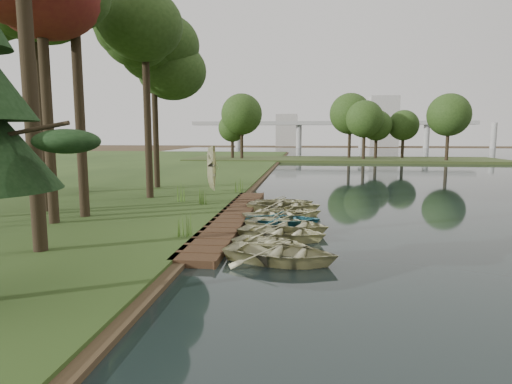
# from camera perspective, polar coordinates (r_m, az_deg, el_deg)

# --- Properties ---
(ground) EXTENTS (300.00, 300.00, 0.00)m
(ground) POSITION_cam_1_polar(r_m,az_deg,el_deg) (21.24, 1.18, -3.87)
(ground) COLOR #3D2F1D
(boardwalk) EXTENTS (1.60, 16.00, 0.30)m
(boardwalk) POSITION_cam_1_polar(r_m,az_deg,el_deg) (21.42, -3.09, -3.37)
(boardwalk) COLOR #392516
(boardwalk) RESTS_ON ground
(peninsula) EXTENTS (50.00, 14.00, 0.45)m
(peninsula) POSITION_cam_1_polar(r_m,az_deg,el_deg) (71.10, 11.40, 4.25)
(peninsula) COLOR #35431D
(peninsula) RESTS_ON ground
(far_trees) EXTENTS (45.60, 5.60, 8.80)m
(far_trees) POSITION_cam_1_polar(r_m,az_deg,el_deg) (70.82, 8.81, 9.31)
(far_trees) COLOR black
(far_trees) RESTS_ON peninsula
(bridge) EXTENTS (95.90, 4.00, 8.60)m
(bridge) POSITION_cam_1_polar(r_m,az_deg,el_deg) (141.14, 10.81, 8.65)
(bridge) COLOR #A5A5A0
(bridge) RESTS_ON ground
(building_a) EXTENTS (10.00, 8.00, 18.00)m
(building_a) POSITION_cam_1_polar(r_m,az_deg,el_deg) (163.24, 16.58, 8.99)
(building_a) COLOR #A5A5A0
(building_a) RESTS_ON ground
(building_b) EXTENTS (8.00, 8.00, 12.00)m
(building_b) POSITION_cam_1_polar(r_m,az_deg,el_deg) (165.88, 4.12, 8.22)
(building_b) COLOR #A5A5A0
(building_b) RESTS_ON ground
(rowboat_0) EXTENTS (4.36, 3.56, 0.79)m
(rowboat_0) POSITION_cam_1_polar(r_m,az_deg,el_deg) (14.24, 3.35, -7.81)
(rowboat_0) COLOR #C1BE8C
(rowboat_0) RESTS_ON water
(rowboat_1) EXTENTS (3.61, 3.15, 0.62)m
(rowboat_1) POSITION_cam_1_polar(r_m,az_deg,el_deg) (15.75, 2.09, -6.60)
(rowboat_1) COLOR #C1BE8C
(rowboat_1) RESTS_ON water
(rowboat_2) EXTENTS (4.14, 3.41, 0.74)m
(rowboat_2) POSITION_cam_1_polar(r_m,az_deg,el_deg) (17.23, 3.51, -5.16)
(rowboat_2) COLOR #C1BE8C
(rowboat_2) RESTS_ON water
(rowboat_3) EXTENTS (4.48, 3.88, 0.78)m
(rowboat_3) POSITION_cam_1_polar(r_m,az_deg,el_deg) (18.66, 4.18, -4.12)
(rowboat_3) COLOR #C1BE8C
(rowboat_3) RESTS_ON water
(rowboat_4) EXTENTS (3.54, 2.59, 0.71)m
(rowboat_4) POSITION_cam_1_polar(r_m,az_deg,el_deg) (19.79, 3.59, -3.53)
(rowboat_4) COLOR #2B6C78
(rowboat_4) RESTS_ON water
(rowboat_5) EXTENTS (4.23, 3.63, 0.74)m
(rowboat_5) POSITION_cam_1_polar(r_m,az_deg,el_deg) (20.95, 3.17, -2.87)
(rowboat_5) COLOR #C1BE8C
(rowboat_5) RESTS_ON water
(rowboat_6) EXTENTS (3.29, 2.51, 0.64)m
(rowboat_6) POSITION_cam_1_polar(r_m,az_deg,el_deg) (22.11, 4.76, -2.46)
(rowboat_6) COLOR #C1BE8C
(rowboat_6) RESTS_ON water
(rowboat_7) EXTENTS (4.22, 3.17, 0.83)m
(rowboat_7) POSITION_cam_1_polar(r_m,az_deg,el_deg) (23.51, 3.73, -1.61)
(rowboat_7) COLOR #C1BE8C
(rowboat_7) RESTS_ON water
(rowboat_8) EXTENTS (3.69, 2.83, 0.71)m
(rowboat_8) POSITION_cam_1_polar(r_m,az_deg,el_deg) (24.96, 3.78, -1.21)
(rowboat_8) COLOR #C1BE8C
(rowboat_8) RESTS_ON water
(stored_rowboat) EXTENTS (3.30, 2.45, 0.66)m
(stored_rowboat) POSITION_cam_1_polar(r_m,az_deg,el_deg) (30.14, -5.70, 0.73)
(stored_rowboat) COLOR #C1BE8C
(stored_rowboat) RESTS_ON bank
(tree_3) EXTENTS (5.26, 5.26, 12.32)m
(tree_3) POSITION_cam_1_polar(r_m,az_deg,el_deg) (25.24, -27.36, 20.73)
(tree_3) COLOR black
(tree_3) RESTS_ON bank
(tree_4) EXTENTS (4.61, 4.61, 12.22)m
(tree_4) POSITION_cam_1_polar(r_m,az_deg,el_deg) (28.29, -14.63, 20.06)
(tree_4) COLOR black
(tree_4) RESTS_ON bank
(tree_5) EXTENTS (4.95, 4.95, 14.23)m
(tree_5) POSITION_cam_1_polar(r_m,az_deg,el_deg) (32.77, -23.09, 21.24)
(tree_5) COLOR black
(tree_5) RESTS_ON bank
(tree_6) EXTENTS (5.08, 5.08, 11.54)m
(tree_6) POSITION_cam_1_polar(r_m,az_deg,el_deg) (33.42, -13.51, 16.68)
(tree_6) COLOR black
(tree_6) RESTS_ON bank
(reeds_0) EXTENTS (0.60, 0.60, 0.89)m
(reeds_0) POSITION_cam_1_polar(r_m,az_deg,el_deg) (16.98, -9.55, -4.33)
(reeds_0) COLOR #3F661E
(reeds_0) RESTS_ON bank
(reeds_1) EXTENTS (0.60, 0.60, 0.89)m
(reeds_1) POSITION_cam_1_polar(r_m,az_deg,el_deg) (24.57, -7.05, -0.59)
(reeds_1) COLOR #3F661E
(reeds_1) RESTS_ON bank
(reeds_2) EXTENTS (0.60, 0.60, 1.06)m
(reeds_2) POSITION_cam_1_polar(r_m,az_deg,el_deg) (25.67, -9.95, -0.10)
(reeds_2) COLOR #3F661E
(reeds_2) RESTS_ON bank
(reeds_3) EXTENTS (0.60, 0.60, 0.96)m
(reeds_3) POSITION_cam_1_polar(r_m,az_deg,el_deg) (29.69, -2.32, 0.94)
(reeds_3) COLOR #3F661E
(reeds_3) RESTS_ON bank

